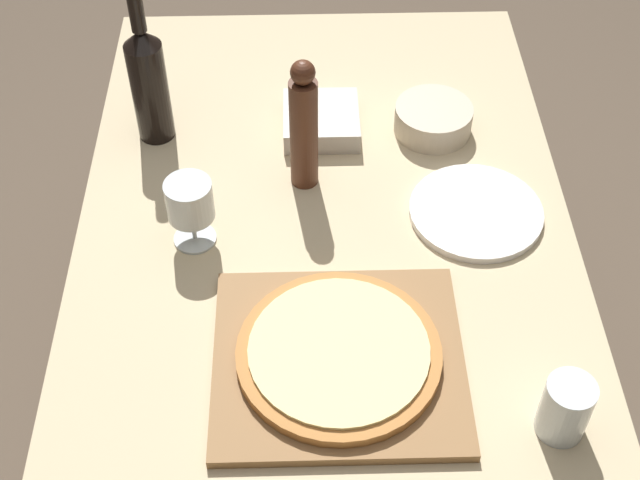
% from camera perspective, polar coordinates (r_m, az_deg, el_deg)
% --- Properties ---
extents(ground_plane, '(12.00, 12.00, 0.00)m').
position_cam_1_polar(ground_plane, '(2.13, 0.35, -15.06)').
color(ground_plane, brown).
extents(dining_table, '(0.89, 1.60, 0.73)m').
position_cam_1_polar(dining_table, '(1.59, 0.45, -4.21)').
color(dining_table, '#CCB78E').
rests_on(dining_table, ground_plane).
extents(cutting_board, '(0.39, 0.36, 0.02)m').
position_cam_1_polar(cutting_board, '(1.41, 1.20, -7.72)').
color(cutting_board, olive).
rests_on(cutting_board, dining_table).
extents(pizza, '(0.32, 0.32, 0.02)m').
position_cam_1_polar(pizza, '(1.39, 1.21, -7.23)').
color(pizza, '#BC7A3D').
rests_on(pizza, cutting_board).
extents(wine_bottle, '(0.07, 0.07, 0.31)m').
position_cam_1_polar(wine_bottle, '(1.74, -10.91, 9.91)').
color(wine_bottle, black).
rests_on(wine_bottle, dining_table).
extents(pepper_mill, '(0.05, 0.05, 0.27)m').
position_cam_1_polar(pepper_mill, '(1.60, -1.05, 7.24)').
color(pepper_mill, '#4C2819').
rests_on(pepper_mill, dining_table).
extents(wine_glass, '(0.08, 0.08, 0.13)m').
position_cam_1_polar(wine_glass, '(1.53, -8.33, 2.38)').
color(wine_glass, silver).
rests_on(wine_glass, dining_table).
extents(small_bowl, '(0.15, 0.15, 0.06)m').
position_cam_1_polar(small_bowl, '(1.80, 7.25, 7.69)').
color(small_bowl, beige).
rests_on(small_bowl, dining_table).
extents(drinking_tumbler, '(0.07, 0.07, 0.11)m').
position_cam_1_polar(drinking_tumbler, '(1.35, 15.43, -10.33)').
color(drinking_tumbler, silver).
rests_on(drinking_tumbler, dining_table).
extents(dinner_plate, '(0.24, 0.24, 0.01)m').
position_cam_1_polar(dinner_plate, '(1.64, 9.95, 1.79)').
color(dinner_plate, white).
rests_on(dinner_plate, dining_table).
extents(food_container, '(0.15, 0.15, 0.04)m').
position_cam_1_polar(food_container, '(1.79, 0.20, 7.65)').
color(food_container, '#BCB7AD').
rests_on(food_container, dining_table).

